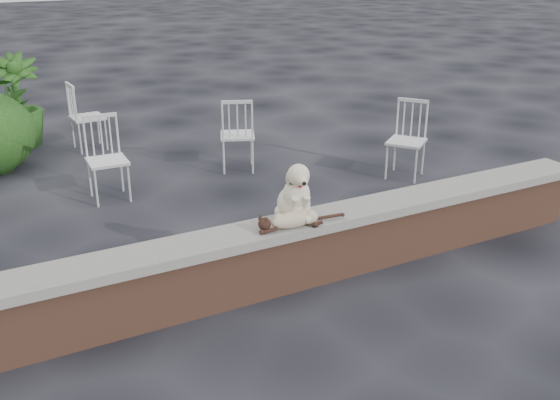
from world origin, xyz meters
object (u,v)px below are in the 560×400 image
chair_b (107,160)px  chair_c (237,134)px  dog (294,189)px  chair_d (406,140)px  chair_e (87,116)px  cat (294,218)px  potted_plant_b (15,101)px

chair_b → chair_c: (1.70, 0.26, 0.00)m
chair_b → dog: bearing=-68.5°
dog → chair_b: dog is taller
chair_d → dog: bearing=-93.4°
chair_e → chair_b: bearing=169.9°
cat → chair_c: 3.13m
cat → chair_d: 3.12m
dog → chair_d: (2.47, 1.64, -0.37)m
chair_d → potted_plant_b: (-4.03, 3.55, 0.18)m
chair_d → chair_c: (-1.71, 1.21, 0.00)m
chair_e → potted_plant_b: size_ratio=0.72×
dog → chair_b: bearing=119.7°
dog → cat: size_ratio=0.58×
dog → cat: 0.25m
dog → chair_b: (-0.93, 2.59, -0.37)m
cat → chair_b: (-0.85, 2.74, -0.19)m
cat → potted_plant_b: bearing=115.4°
cat → chair_b: bearing=117.1°
cat → chair_c: size_ratio=0.96×
chair_e → potted_plant_b: bearing=51.8°
chair_c → potted_plant_b: bearing=-22.4°
chair_b → chair_e: bearing=85.6°
chair_e → chair_d: size_ratio=1.00×
chair_b → potted_plant_b: potted_plant_b is taller
chair_e → potted_plant_b: (-0.84, 0.57, 0.18)m
chair_d → chair_c: 2.09m
dog → potted_plant_b: potted_plant_b is taller
chair_b → chair_d: bearing=-13.8°
cat → potted_plant_b: (-1.47, 5.34, -0.01)m
dog → chair_c: size_ratio=0.55×
potted_plant_b → chair_e: bearing=-34.2°
chair_e → cat: bearing=-176.4°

